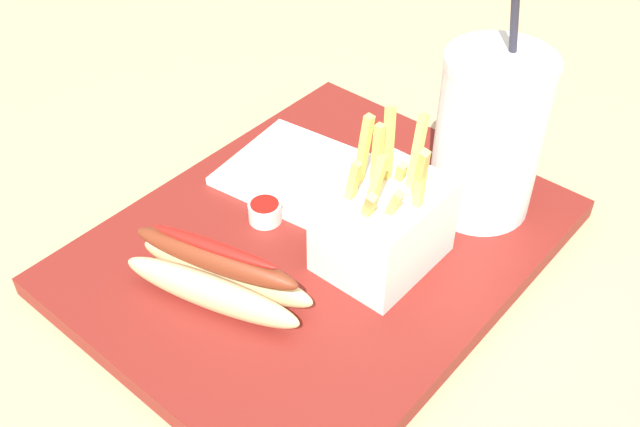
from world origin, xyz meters
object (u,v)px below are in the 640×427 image
(fries_basket, at_px, (384,224))
(hot_dog_1, at_px, (217,275))
(ketchup_cup_1, at_px, (265,211))
(napkin_stack, at_px, (292,170))
(soda_cup, at_px, (489,136))

(fries_basket, relative_size, hot_dog_1, 0.84)
(hot_dog_1, bearing_deg, ketchup_cup_1, 21.62)
(hot_dog_1, relative_size, napkin_stack, 1.37)
(ketchup_cup_1, xyz_separation_m, napkin_stack, (0.07, 0.03, -0.01))
(soda_cup, bearing_deg, ketchup_cup_1, 137.32)
(fries_basket, bearing_deg, hot_dog_1, 148.38)
(fries_basket, height_order, ketchup_cup_1, fries_basket)
(soda_cup, bearing_deg, fries_basket, 168.69)
(soda_cup, height_order, hot_dog_1, soda_cup)
(soda_cup, distance_m, ketchup_cup_1, 0.22)
(fries_basket, height_order, hot_dog_1, fries_basket)
(soda_cup, distance_m, napkin_stack, 0.20)
(hot_dog_1, bearing_deg, napkin_stack, 22.05)
(hot_dog_1, xyz_separation_m, ketchup_cup_1, (0.10, 0.04, -0.01))
(hot_dog_1, height_order, napkin_stack, hot_dog_1)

